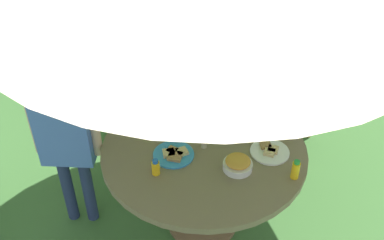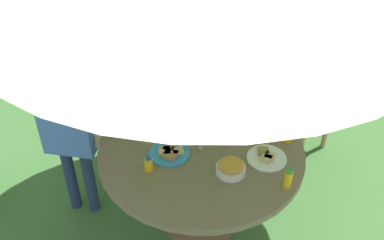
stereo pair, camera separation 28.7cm
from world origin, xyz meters
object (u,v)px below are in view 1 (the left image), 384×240
at_px(juice_bottle_far_left, 173,130).
at_px(cup_near, 132,117).
at_px(plate_mid_left, 212,115).
at_px(garden_table, 204,161).
at_px(juice_bottle_near_left, 287,127).
at_px(juice_bottle_back_edge, 141,123).
at_px(juice_bottle_near_right, 156,167).
at_px(wooden_chair, 286,85).
at_px(juice_bottle_far_right, 296,170).
at_px(dome_tent, 196,10).
at_px(child_in_grey_shirt, 228,51).
at_px(cup_far, 227,135).
at_px(plate_center_front, 174,154).
at_px(plate_mid_right, 165,115).
at_px(child_in_blue_shirt, 65,128).
at_px(plate_center_back, 270,151).
at_px(snack_bowl, 238,164).
at_px(juice_bottle_front_edge, 268,120).

distance_m(juice_bottle_far_left, cup_near, 0.33).
distance_m(plate_mid_left, cup_near, 0.55).
bearing_deg(cup_near, garden_table, -41.31).
xyz_separation_m(juice_bottle_near_left, juice_bottle_back_edge, (-0.92, 0.26, -0.01)).
relative_size(juice_bottle_near_left, juice_bottle_near_right, 1.21).
bearing_deg(wooden_chair, juice_bottle_far_right, -63.05).
distance_m(dome_tent, plate_mid_left, 1.49).
height_order(child_in_grey_shirt, cup_far, child_in_grey_shirt).
distance_m(dome_tent, juice_bottle_near_left, 1.78).
bearing_deg(juice_bottle_back_edge, plate_center_front, -62.65).
distance_m(plate_mid_left, juice_bottle_back_edge, 0.49).
xyz_separation_m(plate_mid_right, juice_bottle_far_right, (0.64, -0.74, 0.05)).
bearing_deg(juice_bottle_near_right, child_in_blue_shirt, 141.75).
distance_m(garden_table, dome_tent, 1.83).
distance_m(child_in_grey_shirt, juice_bottle_back_edge, 0.96).
xyz_separation_m(child_in_grey_shirt, child_in_blue_shirt, (-1.23, -0.62, -0.06)).
bearing_deg(plate_center_front, plate_mid_right, 87.75).
bearing_deg(cup_far, garden_table, -160.86).
height_order(plate_center_front, plate_center_back, same).
relative_size(plate_center_back, juice_bottle_near_left, 1.92).
xyz_separation_m(child_in_blue_shirt, juice_bottle_near_left, (1.40, -0.22, -0.06)).
bearing_deg(snack_bowl, plate_center_front, 150.51).
xyz_separation_m(wooden_chair, cup_near, (-1.32, -0.46, 0.23)).
bearing_deg(plate_mid_right, wooden_chair, 22.78).
bearing_deg(dome_tent, wooden_chair, -55.09).
height_order(snack_bowl, cup_near, snack_bowl).
bearing_deg(plate_center_back, dome_tent, 91.17).
xyz_separation_m(snack_bowl, juice_bottle_far_right, (0.30, -0.14, 0.02)).
relative_size(plate_mid_right, cup_far, 3.50).
bearing_deg(wooden_chair, snack_bowl, -77.90).
bearing_deg(garden_table, child_in_blue_shirt, 164.45).
distance_m(juice_bottle_far_right, juice_bottle_back_edge, 1.04).
distance_m(child_in_blue_shirt, plate_mid_right, 0.68).
bearing_deg(juice_bottle_front_edge, plate_mid_right, 159.25).
bearing_deg(juice_bottle_near_right, juice_bottle_front_edge, 19.96).
distance_m(child_in_grey_shirt, juice_bottle_front_edge, 0.75).
height_order(child_in_grey_shirt, juice_bottle_near_left, child_in_grey_shirt).
distance_m(snack_bowl, plate_center_back, 0.26).
bearing_deg(plate_mid_right, plate_center_front, -92.25).
distance_m(plate_center_back, juice_bottle_far_right, 0.25).
bearing_deg(juice_bottle_far_left, plate_mid_right, 92.58).
bearing_deg(child_in_grey_shirt, cup_near, -33.91).
bearing_deg(juice_bottle_front_edge, cup_far, -167.79).
height_order(juice_bottle_far_right, juice_bottle_back_edge, juice_bottle_far_right).
bearing_deg(wooden_chair, juice_bottle_near_right, -93.60).
bearing_deg(juice_bottle_near_right, juice_bottle_back_edge, 93.65).
distance_m(plate_mid_right, juice_bottle_near_left, 0.82).
height_order(dome_tent, plate_mid_left, dome_tent).
relative_size(plate_mid_left, cup_near, 2.75).
height_order(garden_table, plate_mid_right, plate_mid_right).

